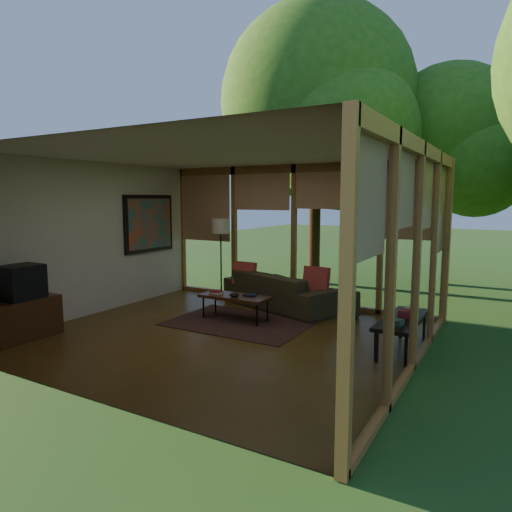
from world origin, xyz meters
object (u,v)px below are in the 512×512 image
Objects in this scene: floor_lamp at (221,231)px; coffee_table at (235,297)px; side_console at (396,320)px; sofa at (280,290)px; media_cabinet at (23,319)px; television at (21,282)px.

coffee_table is (1.14, -1.27, -1.01)m from floor_lamp.
coffee_table is at bearing -48.01° from floor_lamp.
side_console is (3.86, -1.47, -1.00)m from floor_lamp.
floor_lamp is at bearing 14.43° from sofa.
sofa reaches higher than media_cabinet.
sofa reaches higher than side_console.
media_cabinet reaches higher than coffee_table.
television is 3.87m from floor_lamp.
coffee_table is (2.13, 2.43, -0.46)m from television.
floor_lamp is (-1.41, 0.12, 1.07)m from sofa.
side_console is at bearing 24.70° from television.
television is at bearing 0.00° from media_cabinet.
media_cabinet is at bearing -131.47° from coffee_table.
media_cabinet is 3.99m from floor_lamp.
sofa reaches higher than coffee_table.
sofa is 1.94× the size of coffee_table.
sofa is 2.79m from side_console.
side_console is (2.45, -1.35, 0.07)m from sofa.
side_console is at bearing 170.45° from sofa.
television is at bearing -131.20° from coffee_table.
television reaches higher than sofa.
floor_lamp reaches higher than media_cabinet.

